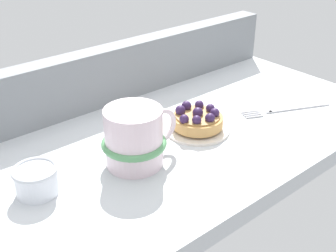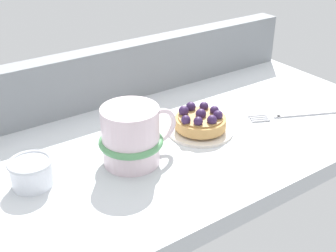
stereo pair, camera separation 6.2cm
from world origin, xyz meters
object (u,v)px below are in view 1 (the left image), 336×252
Objects in this scene: coffee_mug at (135,138)px; raspberry_tart at (197,118)px; dessert_plate at (197,128)px; sugar_bowl at (36,179)px; dessert_fork at (286,109)px.

raspberry_tart is at bearing 5.65° from coffee_mug.
dessert_plate is at bearing -101.36° from raspberry_tart.
sugar_bowl reaches higher than dessert_plate.
dessert_plate is 1.87cm from raspberry_tart.
raspberry_tart is (0.01, 0.03, 1.87)cm from dessert_plate.
dessert_plate is 0.86× the size of coffee_mug.
dessert_plate is 1.28× the size of raspberry_tart.
raspberry_tart reaches higher than dessert_fork.
dessert_fork is 48.36cm from sugar_bowl.
dessert_plate is at bearing -2.85° from sugar_bowl.
raspberry_tart reaches higher than dessert_plate.
coffee_mug is at bearing 173.10° from dessert_fork.
dessert_plate is at bearing 163.64° from dessert_fork.
raspberry_tart is 14.75cm from coffee_mug.
sugar_bowl is (-29.47, 1.47, 1.73)cm from dessert_plate.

